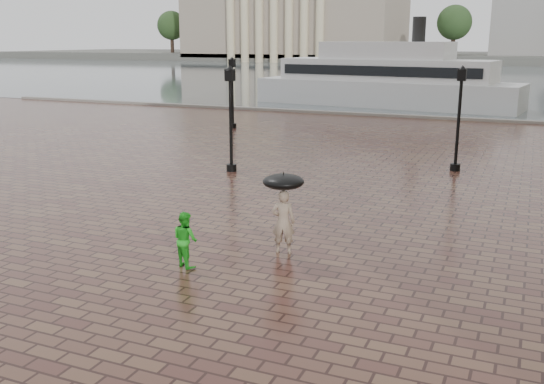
{
  "coord_description": "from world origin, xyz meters",
  "views": [
    {
      "loc": [
        5.91,
        -13.17,
        5.6
      ],
      "look_at": [
        -0.68,
        2.14,
        1.4
      ],
      "focal_mm": 40.0,
      "sensor_mm": 36.0,
      "label": 1
    }
  ],
  "objects_px": {
    "child_pedestrian": "(185,239)",
    "ferry_near": "(385,80)",
    "adult_pedestrian": "(283,222)",
    "street_lamps": "(297,107)"
  },
  "relations": [
    {
      "from": "street_lamps",
      "to": "ferry_near",
      "type": "xyz_separation_m",
      "value": [
        -1.04,
        24.05,
        -0.09
      ]
    },
    {
      "from": "adult_pedestrian",
      "to": "ferry_near",
      "type": "distance_m",
      "value": 38.72
    },
    {
      "from": "ferry_near",
      "to": "adult_pedestrian",
      "type": "bearing_deg",
      "value": -73.71
    },
    {
      "from": "street_lamps",
      "to": "child_pedestrian",
      "type": "bearing_deg",
      "value": -78.84
    },
    {
      "from": "adult_pedestrian",
      "to": "child_pedestrian",
      "type": "distance_m",
      "value": 2.68
    },
    {
      "from": "child_pedestrian",
      "to": "ferry_near",
      "type": "xyz_separation_m",
      "value": [
        -4.21,
        40.1,
        1.52
      ]
    },
    {
      "from": "street_lamps",
      "to": "child_pedestrian",
      "type": "distance_m",
      "value": 16.43
    },
    {
      "from": "child_pedestrian",
      "to": "ferry_near",
      "type": "bearing_deg",
      "value": -59.23
    },
    {
      "from": "adult_pedestrian",
      "to": "child_pedestrian",
      "type": "xyz_separation_m",
      "value": [
        -1.9,
        -1.88,
        -0.16
      ]
    },
    {
      "from": "child_pedestrian",
      "to": "ferry_near",
      "type": "height_order",
      "value": "ferry_near"
    }
  ]
}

